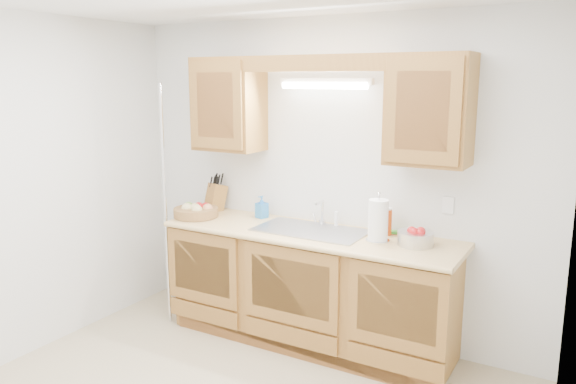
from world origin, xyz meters
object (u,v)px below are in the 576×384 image
Objects in this scene: fruit_basket at (196,211)px; apple_bowl at (416,237)px; knife_block at (216,197)px; paper_towel at (378,221)px.

fruit_basket is 1.84m from apple_bowl.
knife_block is 1.84m from apple_bowl.
paper_towel is (1.57, -0.19, 0.03)m from knife_block.
fruit_basket is 1.37× the size of paper_towel.
apple_bowl is at bearing 3.62° from fruit_basket.
paper_towel is at bearing 11.11° from knife_block.
fruit_basket is at bearing -177.11° from paper_towel.
paper_towel reaches higher than fruit_basket.
fruit_basket is 1.48× the size of apple_bowl.
fruit_basket is 0.28m from knife_block.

